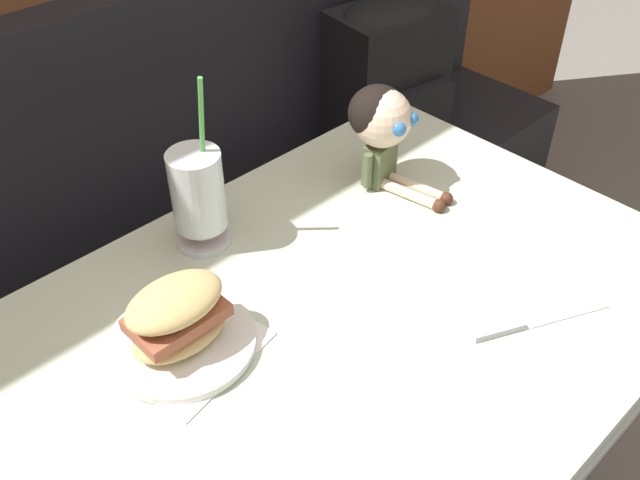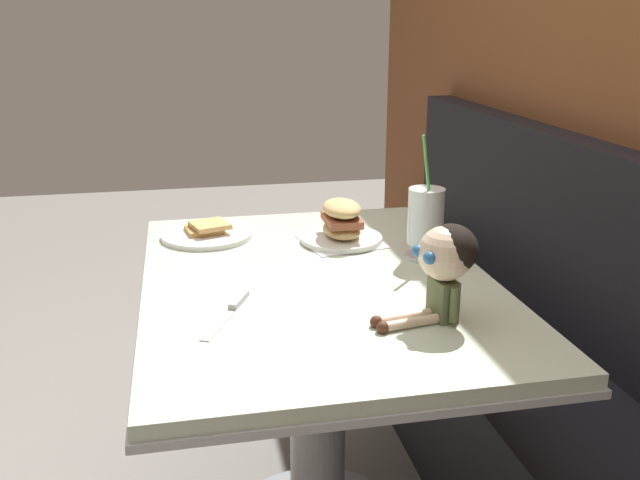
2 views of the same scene
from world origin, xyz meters
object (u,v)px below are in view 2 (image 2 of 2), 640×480
toast_plate (207,233)px  butter_knife (233,307)px  milkshake_glass (426,220)px  seated_doll (445,259)px  sandwich_plate (342,225)px

toast_plate → butter_knife: bearing=3.5°
toast_plate → milkshake_glass: (0.28, 0.53, 0.09)m
milkshake_glass → seated_doll: (0.35, -0.09, 0.03)m
milkshake_glass → butter_knife: milkshake_glass is taller
sandwich_plate → butter_knife: bearing=-39.7°
milkshake_glass → seated_doll: size_ratio=1.39×
sandwich_plate → butter_knife: 0.51m
sandwich_plate → seated_doll: 0.54m
toast_plate → seated_doll: size_ratio=1.11×
toast_plate → seated_doll: 0.78m
milkshake_glass → butter_knife: (0.22, -0.50, -0.10)m
toast_plate → seated_doll: seated_doll is taller
sandwich_plate → seated_doll: seated_doll is taller
butter_knife → sandwich_plate: bearing=140.3°
butter_knife → seated_doll: seated_doll is taller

